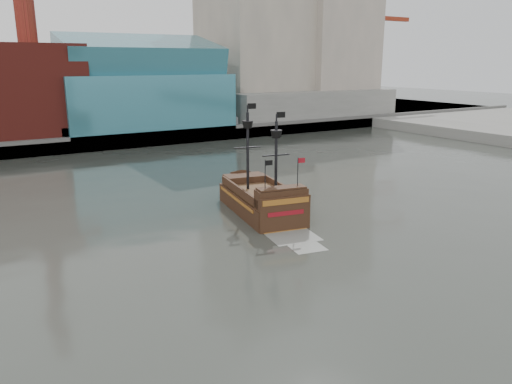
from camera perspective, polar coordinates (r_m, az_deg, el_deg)
ground at (r=32.25m, az=13.10°, el=-11.98°), size 400.00×400.00×0.00m
promenade_far at (r=114.87m, az=-20.94°, el=7.11°), size 220.00×60.00×2.00m
seawall at (r=86.24m, az=-17.19°, el=5.40°), size 220.00×1.00×2.60m
skyline at (r=108.41m, az=-18.49°, el=19.44°), size 149.00×45.00×62.00m
crane_a at (r=142.60m, az=13.36°, el=16.28°), size 22.50×4.00×32.25m
crane_b at (r=156.38m, az=13.23°, el=14.81°), size 19.10×4.00×26.25m
pirate_ship at (r=48.18m, az=0.62°, el=-1.27°), size 7.07×15.51×11.19m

